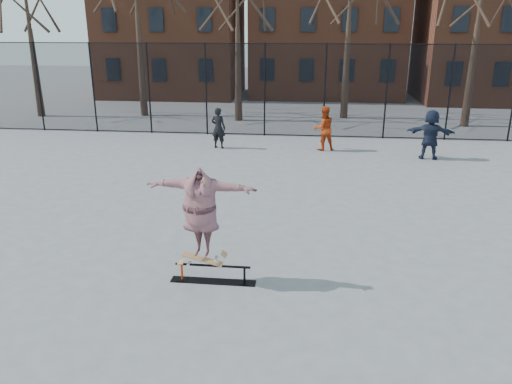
# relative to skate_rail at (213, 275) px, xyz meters

# --- Properties ---
(ground) EXTENTS (100.00, 100.00, 0.00)m
(ground) POSITION_rel_skate_rail_xyz_m (1.09, 0.45, -0.14)
(ground) COLOR #5E5E62
(skate_rail) EXTENTS (1.65, 0.25, 0.36)m
(skate_rail) POSITION_rel_skate_rail_xyz_m (0.00, 0.00, 0.00)
(skate_rail) COLOR black
(skate_rail) RESTS_ON ground
(skateboard) EXTENTS (0.85, 0.20, 0.10)m
(skateboard) POSITION_rel_skate_rail_xyz_m (-0.20, 0.00, 0.27)
(skateboard) COLOR #A76E43
(skateboard) RESTS_ON skate_rail
(skater) EXTENTS (2.13, 0.72, 1.71)m
(skater) POSITION_rel_skate_rail_xyz_m (-0.20, -0.00, 1.18)
(skater) COLOR #3C327E
(skater) RESTS_ON skateboard
(bystander_black) EXTENTS (0.66, 0.51, 1.63)m
(bystander_black) POSITION_rel_skate_rail_xyz_m (-1.91, 10.89, 0.67)
(bystander_black) COLOR black
(bystander_black) RESTS_ON ground
(bystander_red) EXTENTS (1.01, 0.90, 1.73)m
(bystander_red) POSITION_rel_skate_rail_xyz_m (2.26, 11.01, 0.72)
(bystander_red) COLOR #B1350F
(bystander_red) RESTS_ON ground
(bystander_navy) EXTENTS (1.78, 0.88, 1.83)m
(bystander_navy) POSITION_rel_skate_rail_xyz_m (6.11, 10.07, 0.77)
(bystander_navy) COLOR #1A2134
(bystander_navy) RESTS_ON ground
(fence) EXTENTS (34.03, 0.07, 4.00)m
(fence) POSITION_rel_skate_rail_xyz_m (1.07, 13.45, 1.91)
(fence) COLOR black
(fence) RESTS_ON ground
(rowhouses) EXTENTS (29.00, 7.00, 13.00)m
(rowhouses) POSITION_rel_skate_rail_xyz_m (1.81, 26.45, 5.92)
(rowhouses) COLOR brown
(rowhouses) RESTS_ON ground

